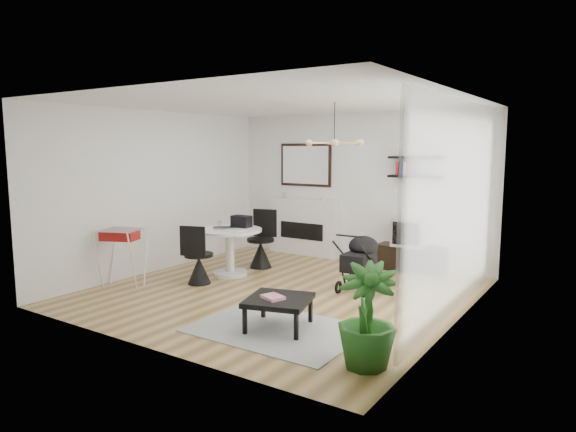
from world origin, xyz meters
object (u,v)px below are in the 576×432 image
Objects in this scene: fireplace at (304,220)px; crt_tv at (411,232)px; dining_table at (230,245)px; stroller at (360,264)px; drying_rack at (122,256)px; coffee_table at (279,301)px; potted_plant at (367,316)px; tv_console at (411,258)px.

fireplace is 2.22m from crt_tv.
dining_table is 1.18× the size of stroller.
fireplace is 2.43× the size of drying_rack.
drying_rack is at bearing -106.65° from fireplace.
coffee_table is 0.86× the size of potted_plant.
tv_console is 1.29× the size of drying_rack.
stroller is (2.16, 0.37, -0.13)m from dining_table.
drying_rack is at bearing -151.68° from stroller.
fireplace is at bearing 117.78° from coffee_table.
fireplace reaches higher than drying_rack.
tv_console is 1.28× the size of stroller.
tv_console is at bearing 12.46° from crt_tv.
stroller is (3.06, 1.80, -0.09)m from drying_rack.
fireplace reaches higher than crt_tv.
fireplace is 2.14× the size of potted_plant.
crt_tv is (-0.01, -0.00, 0.46)m from tv_console.
stroller is at bearing 116.82° from potted_plant.
tv_console is 4.09m from potted_plant.
tv_console is 1.13× the size of potted_plant.
fireplace is 2.42× the size of stroller.
fireplace is 2.07m from dining_table.
crt_tv reaches higher than dining_table.
potted_plant is at bearing -17.14° from coffee_table.
crt_tv is 3.58m from coffee_table.
potted_plant reaches higher than drying_rack.
dining_table is at bearing -140.95° from crt_tv.
crt_tv is 0.52× the size of dining_table.
tv_console is at bearing 79.90° from stroller.
dining_table is 3.95m from potted_plant.
tv_console is 2.08× the size of crt_tv.
crt_tv is at bearing 23.93° from drying_rack.
dining_table is (-2.36, -1.92, -0.16)m from crt_tv.
fireplace reaches higher than dining_table.
dining_table is 1.69m from drying_rack.
drying_rack is (-1.04, -3.49, -0.22)m from fireplace.
coffee_table is (-0.07, -2.01, -0.05)m from stroller.
fireplace is at bearing 137.88° from stroller.
crt_tv is 4.68m from drying_rack.
fireplace reaches higher than tv_console.
fireplace is 3.65m from drying_rack.
tv_console is 0.46m from crt_tv.
fireplace is 1.89× the size of tv_console.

